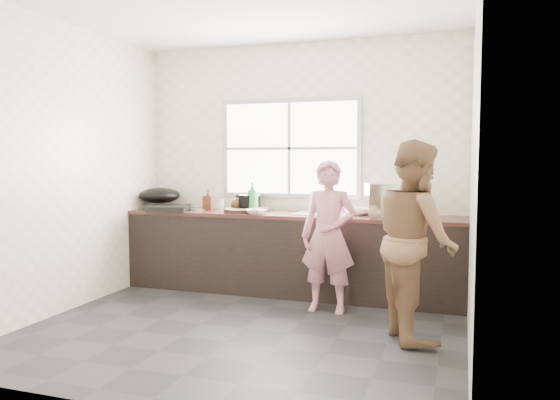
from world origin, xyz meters
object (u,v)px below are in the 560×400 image
(glass_jar, at_px, (221,204))
(bowl_crabs, at_px, (357,212))
(black_pot, at_px, (250,203))
(bowl_mince, at_px, (256,212))
(cutting_board, at_px, (241,210))
(wok, at_px, (160,195))
(bottle_brown_short, at_px, (237,202))
(bottle_green, at_px, (253,196))
(bowl_held, at_px, (334,213))
(pot_lid_right, at_px, (198,209))
(dish_rack, at_px, (389,200))
(person_side, at_px, (416,239))
(bottle_brown_tall, at_px, (209,200))
(burner, at_px, (169,208))
(pot_lid_left, at_px, (209,209))
(woman, at_px, (328,241))
(plate_food, at_px, (236,208))

(glass_jar, bearing_deg, bowl_crabs, -7.16)
(black_pot, relative_size, glass_jar, 2.24)
(bowl_mince, distance_m, bowl_crabs, 1.04)
(cutting_board, bearing_deg, black_pot, 83.98)
(wok, bearing_deg, bottle_brown_short, 3.48)
(bottle_green, bearing_deg, bowl_held, -10.21)
(bottle_green, distance_m, pot_lid_right, 0.67)
(bottle_brown_short, distance_m, dish_rack, 1.70)
(person_side, xyz_separation_m, bowl_mince, (-1.69, 0.84, 0.09))
(bottle_brown_tall, distance_m, bottle_brown_short, 0.33)
(bowl_crabs, xyz_separation_m, burner, (-2.05, -0.24, -0.00))
(bottle_brown_tall, bearing_deg, bowl_mince, -20.72)
(black_pot, bearing_deg, wok, -176.69)
(bowl_mince, distance_m, pot_lid_right, 0.83)
(cutting_board, xyz_separation_m, pot_lid_left, (-0.48, 0.20, -0.01))
(bottle_brown_tall, height_order, pot_lid_left, bottle_brown_tall)
(person_side, height_order, bottle_brown_tall, person_side)
(person_side, xyz_separation_m, wok, (-3.00, 1.10, 0.21))
(bowl_mince, xyz_separation_m, glass_jar, (-0.61, 0.44, 0.03))
(dish_rack, bearing_deg, glass_jar, 153.50)
(woman, bearing_deg, bowl_held, 97.50)
(dish_rack, bearing_deg, wok, 159.49)
(bottle_brown_tall, bearing_deg, dish_rack, -2.18)
(bottle_brown_tall, height_order, wok, wok)
(person_side, height_order, pot_lid_left, person_side)
(woman, xyz_separation_m, bottle_green, (-1.00, 0.60, 0.36))
(glass_jar, bearing_deg, person_side, -29.16)
(black_pot, bearing_deg, woman, -31.90)
(bowl_held, height_order, pot_lid_right, bowl_held)
(bottle_green, xyz_separation_m, bottle_brown_short, (-0.21, 0.05, -0.08))
(woman, xyz_separation_m, pot_lid_left, (-1.57, 0.68, 0.20))
(woman, relative_size, wok, 2.82)
(burner, bearing_deg, black_pot, 20.91)
(woman, distance_m, black_pot, 1.28)
(bowl_mince, relative_size, bottle_green, 0.63)
(bottle_green, bearing_deg, dish_rack, -3.15)
(woman, distance_m, bowl_held, 0.49)
(wok, distance_m, pot_lid_left, 0.62)
(bottle_green, bearing_deg, black_pot, 135.67)
(person_side, bearing_deg, burner, 48.56)
(bowl_crabs, bearing_deg, black_pot, 176.16)
(person_side, xyz_separation_m, pot_lid_left, (-2.40, 1.18, 0.07))
(bowl_mince, bearing_deg, plate_food, 133.42)
(cutting_board, distance_m, pot_lid_left, 0.53)
(pot_lid_left, bearing_deg, pot_lid_right, -132.44)
(black_pot, xyz_separation_m, dish_rack, (1.55, -0.14, 0.08))
(pot_lid_left, bearing_deg, woman, -23.39)
(bottle_green, height_order, wok, bottle_green)
(plate_food, distance_m, bottle_brown_tall, 0.33)
(bowl_crabs, relative_size, bottle_brown_tall, 0.92)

